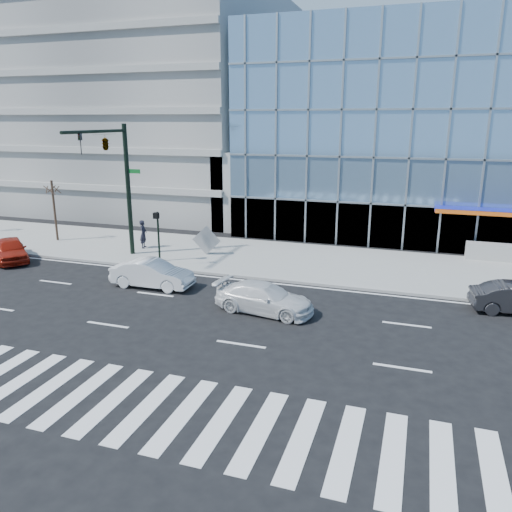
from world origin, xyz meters
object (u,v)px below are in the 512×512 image
(traffic_signal, at_px, (112,159))
(white_suv, at_px, (264,298))
(ped_signal_post, at_px, (158,229))
(white_sedan, at_px, (152,274))
(pedestrian, at_px, (143,234))
(tilted_panel, at_px, (206,240))
(street_tree_near, at_px, (52,189))
(red_sedan, at_px, (11,250))

(traffic_signal, bearing_deg, white_suv, -25.03)
(ped_signal_post, bearing_deg, white_sedan, -65.39)
(white_suv, relative_size, pedestrian, 2.45)
(tilted_panel, bearing_deg, pedestrian, 169.82)
(ped_signal_post, bearing_deg, tilted_panel, 48.36)
(ped_signal_post, relative_size, white_sedan, 0.70)
(white_suv, xyz_separation_m, pedestrian, (-10.92, 8.03, 0.42))
(ped_signal_post, bearing_deg, traffic_signal, -171.48)
(traffic_signal, bearing_deg, street_tree_near, 157.29)
(white_suv, bearing_deg, tilted_panel, 46.07)
(street_tree_near, bearing_deg, red_sedan, -82.79)
(ped_signal_post, distance_m, pedestrian, 3.81)
(red_sedan, height_order, tilted_panel, tilted_panel)
(red_sedan, relative_size, tilted_panel, 3.20)
(traffic_signal, xyz_separation_m, pedestrian, (-0.08, 2.97, -5.09))
(ped_signal_post, distance_m, white_suv, 10.06)
(white_sedan, bearing_deg, pedestrian, 33.05)
(traffic_signal, distance_m, tilted_panel, 7.36)
(white_suv, distance_m, red_sedan, 17.50)
(pedestrian, bearing_deg, tilted_panel, -108.36)
(white_suv, bearing_deg, white_sedan, 84.25)
(street_tree_near, bearing_deg, traffic_signal, -22.71)
(ped_signal_post, relative_size, street_tree_near, 0.71)
(red_sedan, bearing_deg, traffic_signal, -32.18)
(white_sedan, height_order, red_sedan, red_sedan)
(traffic_signal, xyz_separation_m, white_suv, (10.84, -5.06, -5.51))
(red_sedan, bearing_deg, street_tree_near, 48.11)
(street_tree_near, relative_size, tilted_panel, 3.25)
(red_sedan, bearing_deg, white_suv, -59.36)
(traffic_signal, height_order, white_suv, traffic_signal)
(traffic_signal, height_order, white_sedan, traffic_signal)
(pedestrian, relative_size, tilted_panel, 1.43)
(traffic_signal, distance_m, pedestrian, 5.89)
(white_sedan, bearing_deg, traffic_signal, 49.58)
(tilted_panel, bearing_deg, traffic_signal, -156.33)
(ped_signal_post, distance_m, red_sedan, 9.29)
(traffic_signal, height_order, street_tree_near, traffic_signal)
(street_tree_near, bearing_deg, white_sedan, -29.87)
(ped_signal_post, distance_m, white_sedan, 4.56)
(ped_signal_post, xyz_separation_m, pedestrian, (-2.58, 2.60, -1.06))
(white_suv, relative_size, white_sedan, 1.06)
(white_suv, distance_m, pedestrian, 13.56)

